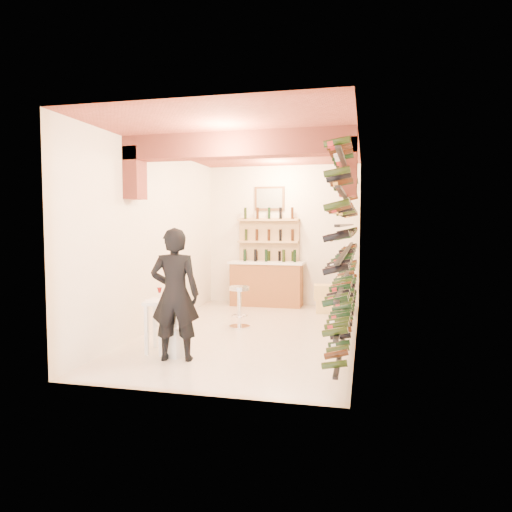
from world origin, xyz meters
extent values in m
plane|color=beige|center=(0.00, 0.00, 0.00)|extent=(6.00, 6.00, 0.00)
cube|color=silver|center=(0.00, 3.00, 1.60)|extent=(3.50, 0.02, 3.20)
cube|color=silver|center=(0.00, -3.00, 1.60)|extent=(3.50, 0.02, 3.20)
cube|color=silver|center=(-1.75, 0.00, 1.60)|extent=(0.02, 6.00, 3.20)
cube|color=silver|center=(1.75, 0.00, 1.60)|extent=(0.02, 6.00, 3.20)
cube|color=#974335|center=(0.00, 0.00, 3.20)|extent=(3.50, 6.00, 0.02)
cube|color=#9D4537|center=(0.00, -1.00, 3.02)|extent=(3.50, 0.35, 0.36)
cube|color=#9D4537|center=(-1.63, -1.00, 2.65)|extent=(0.24, 0.35, 0.80)
cube|color=#9D4537|center=(1.63, -1.00, 2.65)|extent=(0.24, 0.35, 0.80)
cube|color=black|center=(1.59, 0.00, 0.25)|extent=(0.06, 5.70, 0.03)
cube|color=black|center=(1.59, 0.00, 0.65)|extent=(0.06, 5.70, 0.03)
cube|color=black|center=(1.59, 0.00, 1.05)|extent=(0.06, 5.70, 0.03)
cube|color=black|center=(1.59, 0.00, 1.45)|extent=(0.06, 5.70, 0.03)
cube|color=black|center=(1.59, 0.00, 1.85)|extent=(0.06, 5.70, 0.03)
cube|color=black|center=(1.59, 0.00, 2.25)|extent=(0.06, 5.70, 0.03)
cube|color=black|center=(1.59, 0.00, 2.65)|extent=(0.06, 5.70, 0.03)
cube|color=brown|center=(-0.30, 2.65, 0.48)|extent=(1.60, 0.55, 0.96)
cube|color=white|center=(-0.30, 2.65, 0.98)|extent=(1.70, 0.62, 0.05)
cube|color=tan|center=(-0.30, 2.92, 1.00)|extent=(1.40, 0.10, 2.00)
cube|color=tan|center=(-0.30, 2.82, 0.45)|extent=(1.40, 0.28, 0.04)
cube|color=tan|center=(-0.30, 2.82, 0.95)|extent=(1.40, 0.28, 0.04)
cube|color=tan|center=(-0.30, 2.82, 1.45)|extent=(1.40, 0.28, 0.04)
cube|color=tan|center=(-0.30, 2.82, 1.95)|extent=(1.40, 0.28, 0.04)
cube|color=brown|center=(-0.30, 2.97, 2.45)|extent=(0.70, 0.04, 0.55)
cube|color=#99998C|center=(-0.30, 2.94, 2.45)|extent=(0.60, 0.01, 0.45)
cube|color=white|center=(-0.96, -1.44, 0.73)|extent=(0.60, 0.60, 0.05)
cube|color=white|center=(-1.14, -1.68, 0.35)|extent=(0.05, 0.05, 0.71)
cube|color=white|center=(-0.72, -1.61, 0.35)|extent=(0.05, 0.05, 0.71)
cube|color=white|center=(-1.20, -1.26, 0.35)|extent=(0.05, 0.05, 0.71)
cube|color=white|center=(-0.79, -1.20, 0.35)|extent=(0.05, 0.05, 0.71)
cylinder|color=white|center=(-0.91, -1.42, 0.77)|extent=(0.24, 0.24, 0.02)
cylinder|color=#BF7266|center=(-0.91, -1.42, 0.78)|extent=(0.18, 0.18, 0.02)
cube|color=white|center=(-1.14, -1.56, 0.77)|extent=(0.16, 0.16, 0.02)
cylinder|color=white|center=(-1.11, -1.29, 0.76)|extent=(0.07, 0.07, 0.00)
cylinder|color=white|center=(-1.11, -1.29, 0.81)|extent=(0.01, 0.01, 0.09)
cone|color=#5A0708|center=(-1.11, -1.29, 0.88)|extent=(0.07, 0.07, 0.08)
cube|color=white|center=(-0.74, -1.61, 0.20)|extent=(0.41, 0.41, 0.41)
imported|color=black|center=(-0.64, -1.81, 0.91)|extent=(0.74, 0.56, 1.82)
cylinder|color=silver|center=(-0.31, 0.33, 0.01)|extent=(0.38, 0.38, 0.03)
cylinder|color=silver|center=(-0.31, 0.33, 0.36)|extent=(0.08, 0.08, 0.67)
cylinder|color=silver|center=(-0.31, 0.33, 0.71)|extent=(0.37, 0.37, 0.07)
torus|color=silver|center=(-0.31, 0.33, 0.21)|extent=(0.29, 0.29, 0.02)
cube|color=#E8CC7F|center=(1.11, 2.10, 0.13)|extent=(0.47, 0.35, 0.27)
cube|color=#E8CC7F|center=(1.11, 2.10, 0.43)|extent=(0.58, 0.43, 0.32)
camera|label=1|loc=(1.87, -7.72, 1.88)|focal=32.87mm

